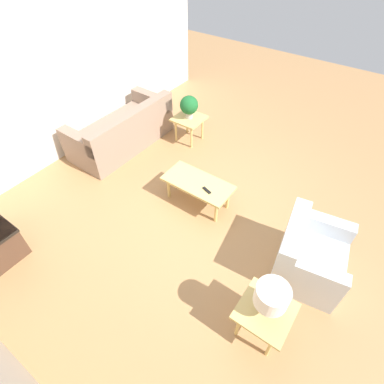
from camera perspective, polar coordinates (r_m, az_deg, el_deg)
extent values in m
plane|color=#A87A4C|center=(4.76, 3.11, -3.34)|extent=(14.00, 14.00, 0.00)
cube|color=silver|center=(5.85, -23.91, 19.28)|extent=(0.12, 7.20, 2.70)
cube|color=gray|center=(6.10, -13.19, 10.63)|extent=(0.96, 2.04, 0.44)
cube|color=gray|center=(5.64, -11.23, 12.95)|extent=(0.23, 2.03, 0.39)
cube|color=gray|center=(6.46, -7.72, 17.03)|extent=(0.94, 0.21, 0.25)
cube|color=gray|center=(5.49, -20.60, 8.90)|extent=(0.94, 0.21, 0.25)
cube|color=silver|center=(4.20, 21.40, -12.24)|extent=(0.92, 1.05, 0.43)
cube|color=silver|center=(3.87, 18.80, -7.72)|extent=(0.35, 0.95, 0.36)
cube|color=silver|center=(3.71, 21.69, -14.05)|extent=(0.80, 0.29, 0.24)
cube|color=silver|center=(4.20, 23.51, -5.59)|extent=(0.80, 0.29, 0.24)
cube|color=tan|center=(4.58, 1.12, 1.71)|extent=(1.08, 0.52, 0.04)
cylinder|color=tan|center=(4.68, 6.83, -1.26)|extent=(0.05, 0.05, 0.39)
cylinder|color=tan|center=(5.02, -2.05, 3.04)|extent=(0.05, 0.05, 0.39)
cylinder|color=tan|center=(4.47, 4.61, -3.84)|extent=(0.05, 0.05, 0.39)
cylinder|color=tan|center=(4.83, -4.47, 0.83)|extent=(0.05, 0.05, 0.39)
cube|color=tan|center=(5.93, -0.55, 13.83)|extent=(0.55, 0.55, 0.04)
cylinder|color=tan|center=(6.10, 1.98, 12.02)|extent=(0.04, 0.04, 0.47)
cylinder|color=tan|center=(6.28, -0.94, 13.10)|extent=(0.04, 0.04, 0.47)
cylinder|color=tan|center=(5.84, -0.11, 10.39)|extent=(0.04, 0.04, 0.47)
cylinder|color=tan|center=(6.03, -3.08, 11.55)|extent=(0.04, 0.04, 0.47)
cube|color=tan|center=(3.42, 13.85, -21.18)|extent=(0.55, 0.55, 0.04)
cylinder|color=tan|center=(3.73, 17.23, -21.77)|extent=(0.04, 0.04, 0.47)
cylinder|color=tan|center=(3.74, 11.74, -19.18)|extent=(0.04, 0.04, 0.47)
cylinder|color=tan|center=(3.57, 14.66, -26.60)|extent=(0.04, 0.04, 0.47)
cylinder|color=tan|center=(3.59, 8.79, -23.77)|extent=(0.04, 0.04, 0.47)
cylinder|color=#B2ADA3|center=(5.89, -0.56, 14.48)|extent=(0.14, 0.14, 0.12)
sphere|color=#195B28|center=(5.79, -0.57, 16.24)|extent=(0.35, 0.35, 0.35)
cylinder|color=#333333|center=(3.31, 14.24, -20.29)|extent=(0.11, 0.11, 0.21)
cylinder|color=white|center=(3.12, 14.98, -18.56)|extent=(0.34, 0.34, 0.22)
cube|color=black|center=(4.43, 2.83, 0.33)|extent=(0.16, 0.09, 0.02)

